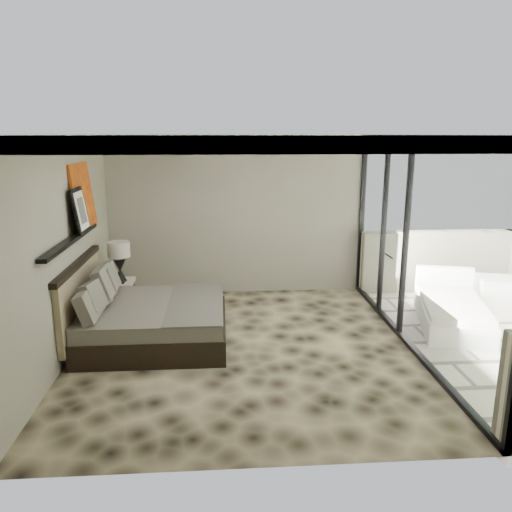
{
  "coord_description": "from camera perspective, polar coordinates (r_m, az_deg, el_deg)",
  "views": [
    {
      "loc": [
        -0.27,
        -6.24,
        2.81
      ],
      "look_at": [
        0.2,
        0.4,
        1.18
      ],
      "focal_mm": 35.0,
      "sensor_mm": 36.0,
      "label": 1
    }
  ],
  "objects": [
    {
      "name": "floor",
      "position": [
        6.85,
        -1.42,
        -10.46
      ],
      "size": [
        5.0,
        5.0,
        0.0
      ],
      "primitive_type": "plane",
      "color": "black",
      "rests_on": "ground"
    },
    {
      "name": "ceiling",
      "position": [
        6.24,
        -1.57,
        13.59
      ],
      "size": [
        4.5,
        5.0,
        0.02
      ],
      "primitive_type": "cube",
      "color": "silver",
      "rests_on": "back_wall"
    },
    {
      "name": "back_wall",
      "position": [
        8.84,
        -2.23,
        4.59
      ],
      "size": [
        4.5,
        0.02,
        2.8
      ],
      "primitive_type": "cube",
      "color": "gray",
      "rests_on": "floor"
    },
    {
      "name": "left_wall",
      "position": [
        6.69,
        -21.03,
        0.68
      ],
      "size": [
        0.02,
        5.0,
        2.8
      ],
      "primitive_type": "cube",
      "color": "gray",
      "rests_on": "floor"
    },
    {
      "name": "glass_wall",
      "position": [
        6.87,
        17.6,
        1.29
      ],
      "size": [
        0.08,
        5.0,
        2.8
      ],
      "primitive_type": "cube",
      "color": "white",
      "rests_on": "floor"
    },
    {
      "name": "terrace_slab",
      "position": [
        7.96,
        27.04,
        -8.95
      ],
      "size": [
        3.0,
        5.0,
        0.12
      ],
      "primitive_type": "cube",
      "color": "#BAAF9F",
      "rests_on": "ground"
    },
    {
      "name": "picture_ledge",
      "position": [
        6.75,
        -20.38,
        1.71
      ],
      "size": [
        0.12,
        2.2,
        0.05
      ],
      "primitive_type": "cube",
      "color": "black",
      "rests_on": "left_wall"
    },
    {
      "name": "bed",
      "position": [
        7.11,
        -12.32,
        -6.99
      ],
      "size": [
        2.0,
        1.94,
        1.1
      ],
      "color": "black",
      "rests_on": "floor"
    },
    {
      "name": "nightstand",
      "position": [
        8.38,
        -15.46,
        -4.53
      ],
      "size": [
        0.52,
        0.52,
        0.5
      ],
      "primitive_type": "cube",
      "rotation": [
        0.0,
        0.0,
        0.05
      ],
      "color": "black",
      "rests_on": "floor"
    },
    {
      "name": "table_lamp",
      "position": [
        8.19,
        -15.38,
        -0.02
      ],
      "size": [
        0.35,
        0.35,
        0.64
      ],
      "color": "black",
      "rests_on": "nightstand"
    },
    {
      "name": "abstract_canvas",
      "position": [
        7.4,
        -19.2,
        6.54
      ],
      "size": [
        0.13,
        0.9,
        0.9
      ],
      "primitive_type": "cube",
      "rotation": [
        0.0,
        -0.1,
        0.0
      ],
      "color": "#B3370F",
      "rests_on": "picture_ledge"
    },
    {
      "name": "framed_print",
      "position": [
        7.03,
        -19.46,
        4.94
      ],
      "size": [
        0.11,
        0.5,
        0.6
      ],
      "primitive_type": "cube",
      "rotation": [
        0.0,
        -0.14,
        0.0
      ],
      "color": "black",
      "rests_on": "picture_ledge"
    },
    {
      "name": "ottoman",
      "position": [
        9.01,
        25.71,
        -3.95
      ],
      "size": [
        0.68,
        0.68,
        0.56
      ],
      "primitive_type": "cube",
      "rotation": [
        0.0,
        0.0,
        -0.25
      ],
      "color": "silver",
      "rests_on": "terrace_slab"
    },
    {
      "name": "lounger",
      "position": [
        8.11,
        21.43,
        -5.87
      ],
      "size": [
        1.32,
        1.96,
        0.7
      ],
      "rotation": [
        0.0,
        0.0,
        -0.26
      ],
      "color": "silver",
      "rests_on": "terrace_slab"
    }
  ]
}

